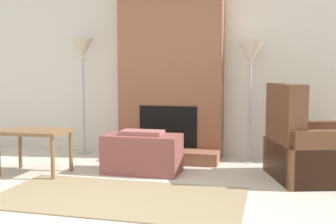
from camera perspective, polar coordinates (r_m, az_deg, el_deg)
The scene contains 9 objects.
ground_plane at distance 3.70m, azimuth -8.89°, elevation -13.29°, with size 24.00×24.00×0.00m, color beige.
wall_back at distance 6.02m, azimuth 0.79°, elevation 6.56°, with size 6.98×0.06×2.60m, color silver.
fireplace at distance 5.81m, azimuth 0.31°, elevation 5.67°, with size 1.44×0.71×2.60m.
ottoman at distance 4.97m, azimuth -3.49°, elevation -5.57°, with size 0.89×0.48×0.50m.
armchair at distance 4.90m, azimuth 18.54°, elevation -5.14°, with size 1.17×1.19×1.06m.
side_table at distance 5.11m, azimuth -17.58°, elevation -3.10°, with size 0.76×0.51×0.52m.
floor_lamp_left at distance 6.19m, azimuth -11.49°, elevation 7.72°, with size 0.31×0.31×1.65m.
floor_lamp_right at distance 5.60m, azimuth 11.14°, elevation 7.05°, with size 0.31×0.31×1.56m.
area_rug at distance 4.07m, azimuth -6.67°, elevation -11.41°, with size 2.35×1.19×0.01m, color #9E8966.
Camera 1 is at (1.38, -3.22, 1.19)m, focal length 45.00 mm.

